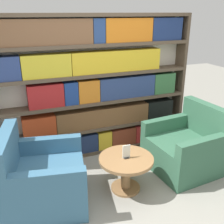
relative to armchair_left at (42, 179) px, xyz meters
name	(u,v)px	position (x,y,z in m)	size (l,w,h in m)	color
ground_plane	(136,205)	(1.00, -0.48, -0.31)	(14.00, 14.00, 0.00)	gray
bookshelf	(96,87)	(1.00, 0.96, 0.76)	(3.00, 0.30, 2.12)	silver
armchair_left	(42,179)	(0.00, 0.00, 0.00)	(1.06, 1.05, 0.92)	#386684
armchair_right	(186,148)	(2.02, 0.00, 0.00)	(0.97, 0.96, 0.92)	#336047
coffee_table	(126,167)	(1.01, -0.14, 0.02)	(0.68, 0.68, 0.46)	olive
table_sign	(126,152)	(1.01, -0.14, 0.22)	(0.10, 0.06, 0.17)	black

